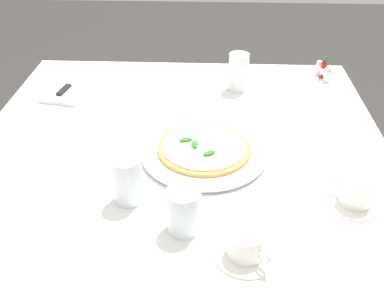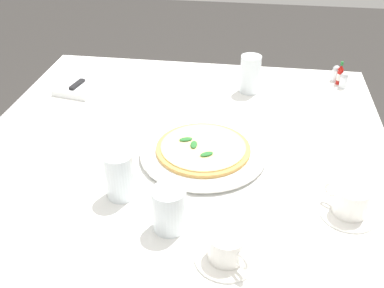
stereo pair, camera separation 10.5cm
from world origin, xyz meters
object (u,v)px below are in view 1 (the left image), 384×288
coffee_cup_near_right (356,192)px  dinner_knife (71,84)px  salt_shaker (319,68)px  coffee_cup_center_back (246,245)px  water_glass_left_edge (128,183)px  water_glass_right_edge (238,74)px  water_glass_near_left (184,212)px  pizza_plate (204,152)px  hot_sauce_bottle (323,69)px  pizza (204,148)px  pepper_shaker (327,75)px  napkin_folded (71,88)px

coffee_cup_near_right → dinner_knife: size_ratio=0.67×
coffee_cup_near_right → salt_shaker: coffee_cup_near_right is taller
coffee_cup_center_back → salt_shaker: 0.95m
water_glass_left_edge → water_glass_right_edge: (0.60, -0.28, 0.00)m
coffee_cup_near_right → water_glass_near_left: water_glass_near_left is taller
pizza_plate → hot_sauce_bottle: (0.51, -0.42, 0.02)m
pizza_plate → dinner_knife: size_ratio=1.74×
water_glass_right_edge → salt_shaker: bearing=-66.2°
dinner_knife → salt_shaker: 0.89m
dinner_knife → coffee_cup_near_right: bearing=-113.5°
pizza_plate → coffee_cup_center_back: coffee_cup_center_back is taller
pizza → coffee_cup_near_right: coffee_cup_near_right is taller
pizza → coffee_cup_center_back: 0.37m
pizza → salt_shaker: bearing=-36.9°
water_glass_right_edge → hot_sauce_bottle: 0.33m
dinner_knife → pepper_shaker: (0.11, -0.89, 0.00)m
pizza → napkin_folded: size_ratio=1.06×
dinner_knife → hot_sauce_bottle: bearing=-70.3°
water_glass_left_edge → pepper_shaker: (0.68, -0.60, -0.02)m
pepper_shaker → pizza: bearing=138.7°
water_glass_left_edge → napkin_folded: bearing=27.4°
hot_sauce_bottle → salt_shaker: bearing=19.7°
coffee_cup_center_back → hot_sauce_bottle: bearing=-20.4°
coffee_cup_near_right → water_glass_right_edge: bearing=22.7°
dinner_knife → hot_sauce_bottle: 0.89m
coffee_cup_center_back → water_glass_left_edge: (0.17, 0.27, 0.02)m
coffee_cup_center_back → water_glass_near_left: size_ratio=1.27×
water_glass_right_edge → napkin_folded: bearing=93.8°
coffee_cup_near_right → water_glass_left_edge: size_ratio=1.12×
coffee_cup_near_right → napkin_folded: coffee_cup_near_right is taller
water_glass_left_edge → dinner_knife: water_glass_left_edge is taller
napkin_folded → dinner_knife: size_ratio=1.23×
dinner_knife → water_glass_near_left: bearing=-136.3°
salt_shaker → pepper_shaker: 0.06m
hot_sauce_bottle → pepper_shaker: bearing=-160.3°
pizza → water_glass_near_left: bearing=172.4°
napkin_folded → hot_sauce_bottle: (0.14, -0.88, 0.02)m
water_glass_left_edge → pizza: bearing=-41.9°
water_glass_left_edge → dinner_knife: size_ratio=0.60×
pizza_plate → dinner_knife: bearing=51.1°
pizza_plate → salt_shaker: (0.54, -0.41, 0.01)m
hot_sauce_bottle → water_glass_right_edge: bearing=108.5°
napkin_folded → pepper_shaker: bearing=-72.7°
pizza → water_glass_left_edge: (-0.19, 0.17, 0.03)m
napkin_folded → hot_sauce_bottle: 0.89m
pizza → water_glass_left_edge: water_glass_left_edge is taller
coffee_cup_center_back → napkin_folded: 0.92m
coffee_cup_center_back → salt_shaker: bearing=-19.2°
pizza_plate → dinner_knife: dinner_knife is taller
pizza → pepper_shaker: size_ratio=4.49×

